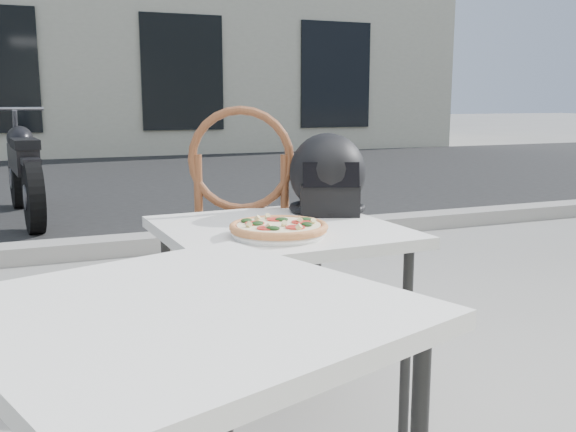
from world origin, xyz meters
name	(u,v)px	position (x,y,z in m)	size (l,w,h in m)	color
street_asphalt	(126,183)	(0.00, 7.00, 0.00)	(30.00, 8.00, 0.00)	black
curb	(203,239)	(0.00, 3.00, 0.06)	(30.00, 0.25, 0.12)	gray
cafe_table_main	(279,245)	(-0.43, 0.31, 0.62)	(0.76, 0.76, 0.68)	silver
plate	(279,234)	(-0.49, 0.16, 0.69)	(0.35, 0.35, 0.02)	white
pizza	(279,227)	(-0.49, 0.16, 0.71)	(0.34, 0.34, 0.04)	#CC834A
helmet	(328,177)	(-0.17, 0.48, 0.81)	(0.36, 0.36, 0.28)	black
cafe_chair_main	(244,227)	(-0.39, 0.78, 0.59)	(0.53, 0.53, 1.06)	brown
cafe_table_side	(185,336)	(-0.91, -0.45, 0.65)	(0.95, 0.95, 0.71)	silver
motorcycle	(24,171)	(-1.22, 4.70, 0.45)	(0.53, 2.04, 1.01)	black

